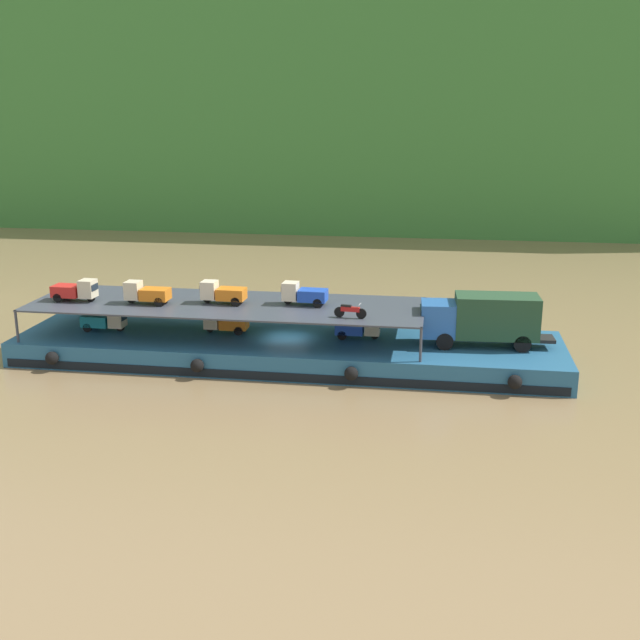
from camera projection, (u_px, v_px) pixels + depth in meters
name	position (u px, v px, depth m)	size (l,w,h in m)	color
ground_plane	(287.00, 361.00, 48.14)	(400.00, 400.00, 0.00)	olive
hillside_far_bank	(379.00, 50.00, 103.50)	(111.90, 35.87, 39.86)	#387533
cargo_barge	(287.00, 349.00, 47.91)	(33.44, 8.54, 1.50)	#23567A
covered_lorry	(483.00, 318.00, 45.63)	(7.93, 2.59, 3.10)	#285BA3
cargo_rack	(226.00, 305.00, 47.79)	(24.24, 7.12, 2.00)	#383D47
mini_truck_lower_stern	(105.00, 320.00, 49.05)	(2.75, 1.21, 1.38)	teal
mini_truck_lower_aft	(225.00, 322.00, 48.61)	(2.77, 1.24, 1.38)	orange
mini_truck_lower_mid	(359.00, 327.00, 47.44)	(2.75, 1.22, 1.38)	#1E47B7
mini_truck_upper_stern	(75.00, 290.00, 48.25)	(2.77, 1.25, 1.38)	red
mini_truck_upper_mid	(146.00, 293.00, 47.56)	(2.75, 1.22, 1.38)	orange
mini_truck_upper_fore	(223.00, 293.00, 47.62)	(2.77, 1.25, 1.38)	orange
mini_truck_upper_bow	(304.00, 294.00, 47.29)	(2.79, 1.28, 1.38)	#1E47B7
motorcycle_upper_port	(350.00, 311.00, 44.45)	(1.90, 0.55, 0.87)	black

